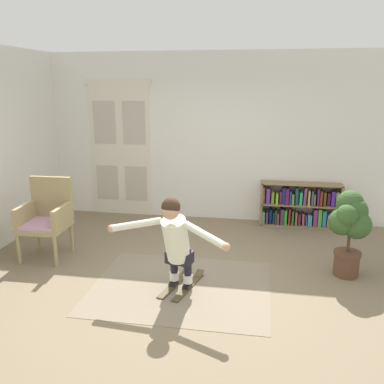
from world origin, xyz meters
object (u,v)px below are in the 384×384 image
(bookshelf, at_px, (300,207))
(potted_plant, at_px, (350,223))
(skis_pair, at_px, (182,284))
(person_skier, at_px, (175,238))
(wicker_chair, at_px, (47,216))

(bookshelf, bearing_deg, potted_plant, -76.97)
(bookshelf, xyz_separation_m, skis_pair, (-1.56, -2.51, -0.31))
(person_skier, bearing_deg, bookshelf, 59.16)
(bookshelf, distance_m, wicker_chair, 4.08)
(wicker_chair, xyz_separation_m, potted_plant, (4.02, 0.05, 0.11))
(wicker_chair, height_order, potted_plant, wicker_chair)
(potted_plant, bearing_deg, bookshelf, 103.03)
(potted_plant, bearing_deg, skis_pair, -161.93)
(bookshelf, height_order, wicker_chair, wicker_chair)
(wicker_chair, bearing_deg, skis_pair, -16.37)
(skis_pair, bearing_deg, bookshelf, 58.21)
(bookshelf, bearing_deg, wicker_chair, -151.87)
(bookshelf, bearing_deg, person_skier, -120.84)
(potted_plant, relative_size, skis_pair, 1.34)
(bookshelf, distance_m, person_skier, 3.14)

